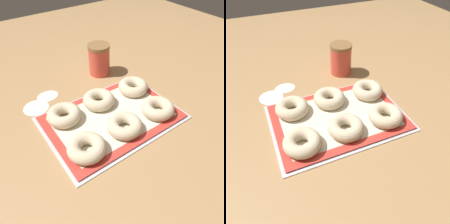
# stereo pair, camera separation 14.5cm
# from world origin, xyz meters

# --- Properties ---
(ground_plane) EXTENTS (2.80, 2.80, 0.00)m
(ground_plane) POSITION_xyz_m (0.00, 0.00, 0.00)
(ground_plane) COLOR #A87F51
(baking_tray) EXTENTS (0.54, 0.38, 0.01)m
(baking_tray) POSITION_xyz_m (-0.02, -0.02, 0.00)
(baking_tray) COLOR silver
(baking_tray) RESTS_ON ground_plane
(baking_mat) EXTENTS (0.51, 0.35, 0.00)m
(baking_mat) POSITION_xyz_m (-0.02, -0.02, 0.01)
(baking_mat) COLOR red
(baking_mat) RESTS_ON baking_tray
(bagel_front_left) EXTENTS (0.14, 0.14, 0.05)m
(bagel_front_left) POSITION_xyz_m (-0.19, -0.11, 0.03)
(bagel_front_left) COLOR beige
(bagel_front_left) RESTS_ON baking_mat
(bagel_front_center) EXTENTS (0.14, 0.14, 0.05)m
(bagel_front_center) POSITION_xyz_m (-0.02, -0.10, 0.03)
(bagel_front_center) COLOR beige
(bagel_front_center) RESTS_ON baking_mat
(bagel_front_right) EXTENTS (0.14, 0.14, 0.05)m
(bagel_front_right) POSITION_xyz_m (0.15, -0.11, 0.03)
(bagel_front_right) COLOR beige
(bagel_front_right) RESTS_ON baking_mat
(bagel_back_left) EXTENTS (0.14, 0.14, 0.05)m
(bagel_back_left) POSITION_xyz_m (-0.18, 0.08, 0.03)
(bagel_back_left) COLOR beige
(bagel_back_left) RESTS_ON baking_mat
(bagel_back_center) EXTENTS (0.14, 0.14, 0.05)m
(bagel_back_center) POSITION_xyz_m (-0.02, 0.08, 0.03)
(bagel_back_center) COLOR beige
(bagel_back_center) RESTS_ON baking_mat
(bagel_back_right) EXTENTS (0.14, 0.14, 0.05)m
(bagel_back_right) POSITION_xyz_m (0.16, 0.07, 0.03)
(bagel_back_right) COLOR beige
(bagel_back_right) RESTS_ON baking_mat
(flour_canister) EXTENTS (0.11, 0.11, 0.16)m
(flour_canister) POSITION_xyz_m (0.13, 0.30, 0.08)
(flour_canister) COLOR #DB4C3D
(flour_canister) RESTS_ON ground_plane
(flour_patch_near) EXTENTS (0.10, 0.08, 0.00)m
(flour_patch_near) POSITION_xyz_m (-0.17, 0.28, 0.00)
(flour_patch_near) COLOR white
(flour_patch_near) RESTS_ON ground_plane
(flour_patch_far) EXTENTS (0.11, 0.11, 0.00)m
(flour_patch_far) POSITION_xyz_m (-0.25, 0.23, 0.00)
(flour_patch_far) COLOR white
(flour_patch_far) RESTS_ON ground_plane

